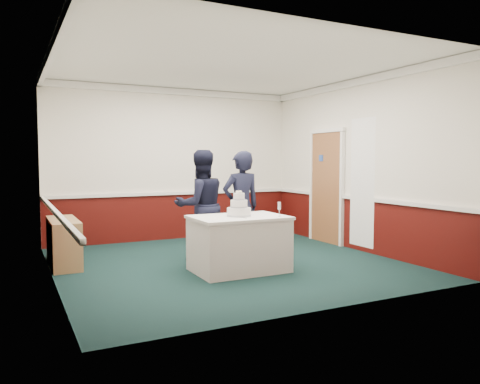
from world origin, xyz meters
name	(u,v)px	position (x,y,z in m)	size (l,w,h in m)	color
ground	(228,263)	(0.00, 0.00, 0.00)	(5.00, 5.00, 0.00)	#122E28
room_shell	(216,137)	(0.08, 0.61, 1.97)	(5.00, 5.00, 3.00)	white
sideboard	(64,242)	(-2.28, 0.96, 0.35)	(0.41, 1.20, 0.70)	#A0814D
cake_table	(239,243)	(-0.07, -0.53, 0.40)	(1.32, 0.92, 0.79)	white
wedding_cake	(239,208)	(-0.07, -0.53, 0.90)	(0.35, 0.35, 0.36)	white
cake_knife	(243,218)	(-0.10, -0.73, 0.79)	(0.01, 0.22, 0.01)	silver
champagne_flute	(279,207)	(0.43, -0.81, 0.93)	(0.05, 0.05, 0.21)	silver
person_man	(201,206)	(-0.30, 0.35, 0.87)	(0.85, 0.66, 1.74)	black
person_woman	(241,206)	(0.26, 0.06, 0.86)	(0.63, 0.41, 1.73)	black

